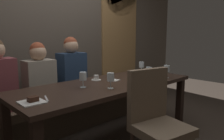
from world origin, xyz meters
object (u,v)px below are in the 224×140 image
object	(u,v)px
diner_bearded	(39,74)
dessert_plate	(32,101)
dining_table	(108,90)
banquette_bench	(75,110)
wine_glass_center_front	(142,65)
wine_glass_near_right	(140,74)
wine_glass_end_right	(149,71)
chair_near_side	(156,116)
diner_far_end	(72,68)
wine_glass_center_back	(167,69)
wine_glass_end_left	(111,78)
fork_on_table	(46,98)
espresso_cup	(96,78)
wine_glass_far_left	(83,77)

from	to	relation	value
diner_bearded	dessert_plate	size ratio (longest dim) A/B	3.97
dining_table	banquette_bench	distance (m)	0.82
diner_bearded	wine_glass_center_front	bearing A→B (deg)	-22.01
wine_glass_near_right	wine_glass_end_right	xyz separation A→B (m)	(0.27, 0.08, 0.00)
chair_near_side	diner_far_end	distance (m)	1.48
wine_glass_center_back	wine_glass_end_right	distance (m)	0.30
wine_glass_end_left	wine_glass_end_right	world-z (taller)	same
chair_near_side	diner_far_end	bearing A→B (deg)	87.74
wine_glass_center_back	fork_on_table	distance (m)	1.60
dining_table	espresso_cup	size ratio (longest dim) A/B	18.33
wine_glass_end_left	diner_far_end	bearing A→B (deg)	81.67
dining_table	espresso_cup	distance (m)	0.25
chair_near_side	wine_glass_end_right	distance (m)	0.79
dining_table	wine_glass_far_left	world-z (taller)	wine_glass_far_left
diner_far_end	dessert_plate	distance (m)	1.27
wine_glass_center_front	dessert_plate	size ratio (longest dim) A/B	0.86
diner_far_end	wine_glass_end_right	distance (m)	1.07
dining_table	wine_glass_center_front	distance (m)	0.89
wine_glass_center_front	wine_glass_far_left	xyz separation A→B (m)	(-1.18, -0.17, 0.00)
diner_far_end	wine_glass_near_right	distance (m)	1.06
wine_glass_far_left	espresso_cup	world-z (taller)	wine_glass_far_left
dining_table	wine_glass_center_back	world-z (taller)	wine_glass_center_back
chair_near_side	wine_glass_center_front	distance (m)	1.33
espresso_cup	chair_near_side	bearing A→B (deg)	-94.63
wine_glass_near_right	dessert_plate	distance (m)	1.16
dessert_plate	diner_bearded	bearing A→B (deg)	61.83
fork_on_table	wine_glass_far_left	bearing A→B (deg)	33.05
chair_near_side	wine_glass_center_front	size ratio (longest dim) A/B	5.98
chair_near_side	wine_glass_center_back	size ratio (longest dim) A/B	5.98
wine_glass_far_left	diner_bearded	bearing A→B (deg)	102.45
espresso_cup	banquette_bench	bearing A→B (deg)	89.57
diner_bearded	wine_glass_center_back	size ratio (longest dim) A/B	4.60
wine_glass_center_front	espresso_cup	bearing A→B (deg)	177.97
wine_glass_near_right	fork_on_table	size ratio (longest dim) A/B	0.96
dining_table	wine_glass_end_right	world-z (taller)	wine_glass_end_right
wine_glass_center_front	wine_glass_end_left	distance (m)	1.08
fork_on_table	dining_table	bearing A→B (deg)	25.82
wine_glass_near_right	wine_glass_end_left	distance (m)	0.36
wine_glass_far_left	wine_glass_end_right	distance (m)	0.84
diner_bearded	wine_glass_center_front	world-z (taller)	diner_bearded
dining_table	diner_bearded	xyz separation A→B (m)	(-0.49, 0.73, 0.15)
dessert_plate	wine_glass_end_right	bearing A→B (deg)	-4.09
wine_glass_near_right	dessert_plate	world-z (taller)	wine_glass_near_right
banquette_bench	wine_glass_center_front	world-z (taller)	wine_glass_center_front
dining_table	wine_glass_center_front	world-z (taller)	wine_glass_center_front
diner_bearded	wine_glass_far_left	xyz separation A→B (m)	(0.16, -0.71, 0.05)
wine_glass_center_back	wine_glass_far_left	world-z (taller)	same
banquette_bench	espresso_cup	size ratio (longest dim) A/B	20.83
dining_table	diner_far_end	xyz separation A→B (m)	(-0.02, 0.73, 0.18)
espresso_cup	dessert_plate	xyz separation A→B (m)	(-0.95, -0.35, -0.01)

